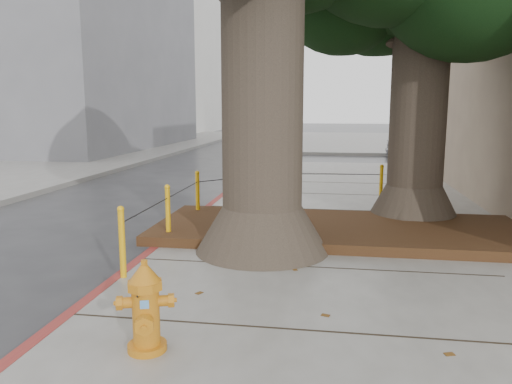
# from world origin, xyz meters

# --- Properties ---
(ground) EXTENTS (140.00, 140.00, 0.00)m
(ground) POSITION_xyz_m (0.00, 0.00, 0.00)
(ground) COLOR #28282B
(ground) RESTS_ON ground
(sidewalk_far) EXTENTS (16.00, 20.00, 0.15)m
(sidewalk_far) POSITION_xyz_m (6.00, 30.00, 0.07)
(sidewalk_far) COLOR slate
(sidewalk_far) RESTS_ON ground
(curb_red) EXTENTS (0.14, 26.00, 0.16)m
(curb_red) POSITION_xyz_m (-2.00, 2.50, 0.07)
(curb_red) COLOR maroon
(curb_red) RESTS_ON ground
(planter_bed) EXTENTS (6.40, 2.60, 0.16)m
(planter_bed) POSITION_xyz_m (0.90, 3.90, 0.23)
(planter_bed) COLOR black
(planter_bed) RESTS_ON sidewalk_main
(building_far_grey) EXTENTS (12.00, 16.00, 12.00)m
(building_far_grey) POSITION_xyz_m (-15.00, 22.00, 6.00)
(building_far_grey) COLOR slate
(building_far_grey) RESTS_ON ground
(building_far_white) EXTENTS (12.00, 18.00, 15.00)m
(building_far_white) POSITION_xyz_m (-17.00, 45.00, 7.50)
(building_far_white) COLOR silver
(building_far_white) RESTS_ON ground
(bollard_ring) EXTENTS (3.79, 5.39, 0.95)m
(bollard_ring) POSITION_xyz_m (-0.87, 4.38, 0.66)
(bollard_ring) COLOR #F7B00D
(bollard_ring) RESTS_ON sidewalk_main
(fire_hydrant) EXTENTS (0.45, 0.44, 0.85)m
(fire_hydrant) POSITION_xyz_m (-0.87, -0.64, 0.56)
(fire_hydrant) COLOR orange
(fire_hydrant) RESTS_ON sidewalk_main
(car_silver) EXTENTS (3.37, 1.52, 1.12)m
(car_silver) POSITION_xyz_m (4.81, 19.51, 0.56)
(car_silver) COLOR #B8B8BE
(car_silver) RESTS_ON ground
(car_dark) EXTENTS (2.25, 4.38, 1.22)m
(car_dark) POSITION_xyz_m (-11.82, 18.49, 0.61)
(car_dark) COLOR black
(car_dark) RESTS_ON ground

